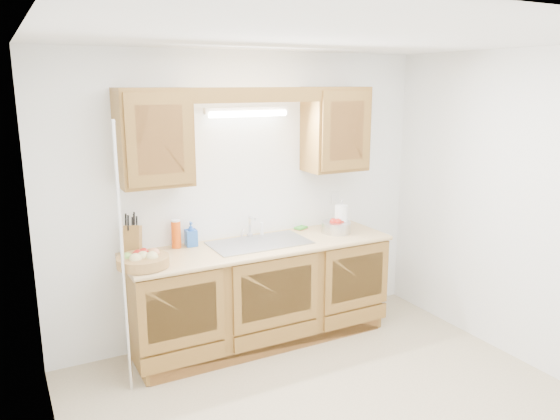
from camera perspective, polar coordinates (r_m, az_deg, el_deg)
room at (r=3.56m, az=6.26°, el=-3.00°), size 3.52×3.50×2.50m
base_cabinets at (r=4.81m, az=-2.07°, el=-8.77°), size 2.20×0.60×0.86m
countertop at (r=4.65m, az=-2.03°, el=-3.79°), size 2.30×0.63×0.04m
upper_cabinet_left at (r=4.32m, az=-13.07°, el=7.38°), size 0.55×0.33×0.75m
upper_cabinet_right at (r=5.00m, az=5.79°, el=8.40°), size 0.55×0.33×0.75m
valance at (r=4.45m, az=-2.20°, el=11.93°), size 2.20×0.05×0.12m
fluorescent_fixture at (r=4.66m, az=-3.41°, el=10.21°), size 0.76×0.08×0.08m
sink at (r=4.68m, az=-2.14°, el=-4.33°), size 0.84×0.46×0.36m
wire_shelf_pole at (r=4.02m, az=-16.09°, el=-5.26°), size 0.03×0.03×2.00m
outlet_plate at (r=5.30m, az=5.77°, el=1.28°), size 0.08×0.01×0.12m
fruit_basket at (r=4.19m, az=-14.14°, el=-5.07°), size 0.47×0.47×0.12m
knife_block at (r=4.45m, az=-15.13°, el=-3.07°), size 0.19×0.23×0.35m
orange_canister at (r=4.59m, az=-10.80°, el=-2.45°), size 0.08×0.08×0.24m
soap_bottle at (r=4.61m, az=-9.28°, el=-2.49°), size 0.10×0.10×0.21m
sponge at (r=5.10m, az=2.18°, el=-1.91°), size 0.14×0.12×0.02m
paper_towel at (r=5.01m, az=6.41°, el=-0.90°), size 0.14×0.14×0.30m
apple_bowl at (r=5.00m, az=5.91°, el=-1.70°), size 0.28×0.28×0.14m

